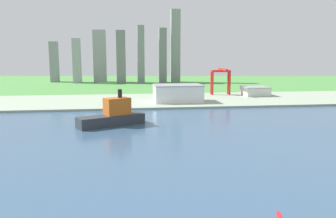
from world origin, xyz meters
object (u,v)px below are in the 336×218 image
container_barge (113,116)px  warehouse_main (178,93)px  warehouse_annex (255,91)px  port_crane_red (221,75)px

container_barge → warehouse_main: bearing=58.7°
warehouse_main → warehouse_annex: bearing=22.6°
port_crane_red → warehouse_annex: size_ratio=1.14×
port_crane_red → warehouse_main: 103.42m
port_crane_red → warehouse_annex: (46.00, -18.27, -21.83)m
port_crane_red → warehouse_main: size_ratio=0.67×
port_crane_red → warehouse_annex: bearing=-21.7°
port_crane_red → warehouse_main: port_crane_red is taller
container_barge → warehouse_main: (77.79, 128.06, 4.41)m
warehouse_main → warehouse_annex: warehouse_main is taller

